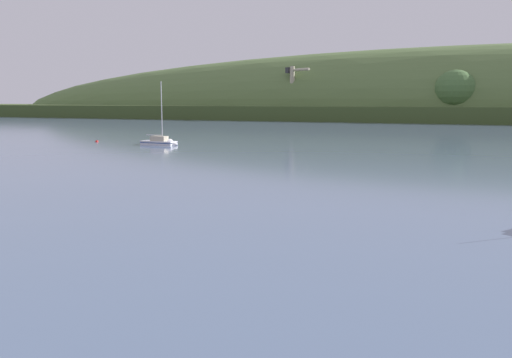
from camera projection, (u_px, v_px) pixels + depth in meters
name	position (u px, v px, depth m)	size (l,w,h in m)	color
far_shoreline_hill	(502.00, 119.00, 199.17)	(582.81, 107.89, 54.79)	#3C4E24
dockside_crane	(292.00, 95.00, 201.47)	(11.12, 7.08, 19.50)	#4C4C51
sailboat_far_left	(162.00, 143.00, 87.53)	(6.79, 2.08, 10.93)	white
mooring_buoy_foreground	(97.00, 142.00, 93.92)	(0.54, 0.54, 0.62)	red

